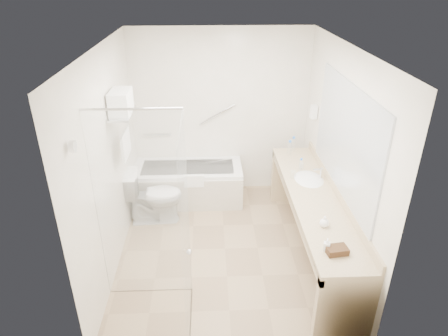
{
  "coord_description": "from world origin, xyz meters",
  "views": [
    {
      "loc": [
        -0.18,
        -4.06,
        3.21
      ],
      "look_at": [
        0.0,
        0.3,
        1.0
      ],
      "focal_mm": 32.0,
      "sensor_mm": 36.0,
      "label": 1
    }
  ],
  "objects_px": {
    "amenity_basket": "(337,250)",
    "water_bottle_left": "(290,148)",
    "vanity_counter": "(312,211)",
    "toilet": "(154,196)",
    "bathtub": "(189,183)"
  },
  "relations": [
    {
      "from": "vanity_counter",
      "to": "toilet",
      "type": "relative_size",
      "value": 3.46
    },
    {
      "from": "bathtub",
      "to": "amenity_basket",
      "type": "distance_m",
      "value": 2.9
    },
    {
      "from": "bathtub",
      "to": "water_bottle_left",
      "type": "height_order",
      "value": "water_bottle_left"
    },
    {
      "from": "bathtub",
      "to": "amenity_basket",
      "type": "relative_size",
      "value": 8.2
    },
    {
      "from": "vanity_counter",
      "to": "bathtub",
      "type": "bearing_deg",
      "value": 137.65
    },
    {
      "from": "vanity_counter",
      "to": "amenity_basket",
      "type": "relative_size",
      "value": 13.84
    },
    {
      "from": "bathtub",
      "to": "toilet",
      "type": "xyz_separation_m",
      "value": [
        -0.45,
        -0.54,
        0.11
      ]
    },
    {
      "from": "bathtub",
      "to": "vanity_counter",
      "type": "bearing_deg",
      "value": -42.35
    },
    {
      "from": "amenity_basket",
      "to": "water_bottle_left",
      "type": "height_order",
      "value": "water_bottle_left"
    },
    {
      "from": "toilet",
      "to": "amenity_basket",
      "type": "bearing_deg",
      "value": -137.85
    },
    {
      "from": "toilet",
      "to": "water_bottle_left",
      "type": "distance_m",
      "value": 2.0
    },
    {
      "from": "toilet",
      "to": "water_bottle_left",
      "type": "xyz_separation_m",
      "value": [
        1.89,
        0.28,
        0.57
      ]
    },
    {
      "from": "water_bottle_left",
      "to": "amenity_basket",
      "type": "bearing_deg",
      "value": -89.17
    },
    {
      "from": "vanity_counter",
      "to": "toilet",
      "type": "xyz_separation_m",
      "value": [
        -1.97,
        0.85,
        -0.26
      ]
    },
    {
      "from": "bathtub",
      "to": "toilet",
      "type": "relative_size",
      "value": 2.05
    }
  ]
}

